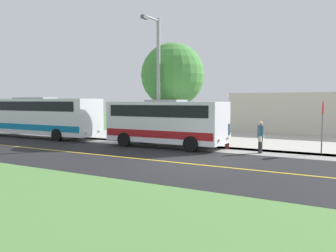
# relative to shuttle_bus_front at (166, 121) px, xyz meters

# --- Properties ---
(ground_plane) EXTENTS (120.00, 120.00, 0.00)m
(ground_plane) POSITION_rel_shuttle_bus_front_xyz_m (4.56, 3.67, -1.62)
(ground_plane) COLOR #548442
(road_surface) EXTENTS (8.00, 100.00, 0.01)m
(road_surface) POSITION_rel_shuttle_bus_front_xyz_m (4.56, 3.67, -1.61)
(road_surface) COLOR black
(road_surface) RESTS_ON ground
(sidewalk) EXTENTS (2.40, 100.00, 0.01)m
(sidewalk) POSITION_rel_shuttle_bus_front_xyz_m (-0.64, 3.67, -1.61)
(sidewalk) COLOR gray
(sidewalk) RESTS_ON ground
(parking_lot_surface) EXTENTS (14.00, 36.00, 0.01)m
(parking_lot_surface) POSITION_rel_shuttle_bus_front_xyz_m (-7.84, 6.67, -1.61)
(parking_lot_surface) COLOR #B2ADA3
(parking_lot_surface) RESTS_ON ground
(road_centre_line) EXTENTS (0.16, 100.00, 0.00)m
(road_centre_line) POSITION_rel_shuttle_bus_front_xyz_m (4.56, 3.67, -1.61)
(road_centre_line) COLOR gold
(road_centre_line) RESTS_ON ground
(shuttle_bus_front) EXTENTS (2.77, 7.57, 2.94)m
(shuttle_bus_front) POSITION_rel_shuttle_bus_front_xyz_m (0.00, 0.00, 0.00)
(shuttle_bus_front) COLOR white
(shuttle_bus_front) RESTS_ON ground
(transit_bus_rear) EXTENTS (2.67, 11.99, 3.15)m
(transit_bus_rear) POSITION_rel_shuttle_bus_front_xyz_m (0.05, -11.91, 0.11)
(transit_bus_rear) COLOR white
(transit_bus_rear) RESTS_ON ground
(pedestrian_with_bags) EXTENTS (0.72, 0.34, 1.76)m
(pedestrian_with_bags) POSITION_rel_shuttle_bus_front_xyz_m (-0.22, 5.81, -0.67)
(pedestrian_with_bags) COLOR #262628
(pedestrian_with_bags) RESTS_ON ground
(pedestrian_waiting) EXTENTS (0.72, 0.34, 1.73)m
(pedestrian_waiting) POSITION_rel_shuttle_bus_front_xyz_m (-1.03, 3.63, -0.68)
(pedestrian_waiting) COLOR #4C1919
(pedestrian_waiting) RESTS_ON ground
(stop_sign) EXTENTS (0.76, 0.07, 2.88)m
(stop_sign) POSITION_rel_shuttle_bus_front_xyz_m (-1.54, 8.78, 0.35)
(stop_sign) COLOR slate
(stop_sign) RESTS_ON ground
(street_light_pole) EXTENTS (1.97, 0.24, 8.07)m
(street_light_pole) POSITION_rel_shuttle_bus_front_xyz_m (-0.32, -0.82, 2.83)
(street_light_pole) COLOR #9E9EA3
(street_light_pole) RESTS_ON ground
(tree_curbside) EXTENTS (4.48, 4.48, 6.93)m
(tree_curbside) POSITION_rel_shuttle_bus_front_xyz_m (-2.84, -1.08, 3.06)
(tree_curbside) COLOR brown
(tree_curbside) RESTS_ON ground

